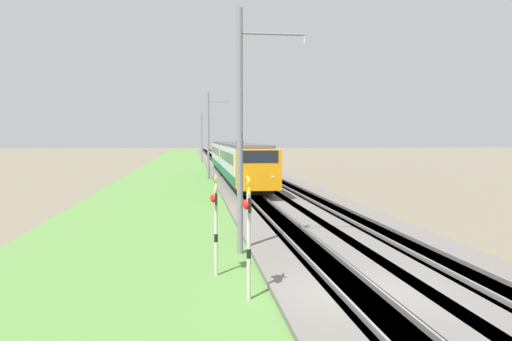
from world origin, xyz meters
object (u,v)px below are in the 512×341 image
(crossing_signal_near, at_px, (248,227))
(catenary_mast_near, at_px, (241,130))
(catenary_mast_far, at_px, (202,137))
(crossing_signal_aux, at_px, (215,216))
(passenger_train, at_px, (234,158))
(catenary_mast_mid, at_px, (209,135))

(crossing_signal_near, xyz_separation_m, catenary_mast_near, (5.27, -0.36, 2.62))
(crossing_signal_near, distance_m, catenary_mast_far, 72.49)
(crossing_signal_aux, bearing_deg, passenger_train, -95.76)
(crossing_signal_near, relative_size, catenary_mast_near, 0.37)
(catenary_mast_mid, xyz_separation_m, catenary_mast_far, (33.59, -0.00, -0.17))
(catenary_mast_mid, height_order, catenary_mast_far, catenary_mast_mid)
(crossing_signal_near, bearing_deg, passenger_train, -94.29)
(crossing_signal_aux, bearing_deg, crossing_signal_near, 106.94)
(catenary_mast_mid, bearing_deg, passenger_train, -105.31)
(catenary_mast_near, bearing_deg, catenary_mast_mid, -0.00)
(crossing_signal_near, relative_size, crossing_signal_aux, 1.04)
(passenger_train, height_order, catenary_mast_near, catenary_mast_near)
(crossing_signal_near, distance_m, crossing_signal_aux, 2.55)
(catenary_mast_near, distance_m, catenary_mast_mid, 33.59)
(passenger_train, distance_m, crossing_signal_aux, 35.92)
(passenger_train, xyz_separation_m, crossing_signal_aux, (-35.74, 3.60, -0.34))
(crossing_signal_near, distance_m, catenary_mast_near, 5.90)
(catenary_mast_mid, distance_m, catenary_mast_far, 33.59)
(catenary_mast_near, xyz_separation_m, catenary_mast_far, (67.18, -0.00, -0.19))
(crossing_signal_aux, height_order, catenary_mast_far, catenary_mast_far)
(crossing_signal_aux, relative_size, catenary_mast_near, 0.36)
(catenary_mast_near, xyz_separation_m, catenary_mast_mid, (33.59, -0.00, -0.02))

